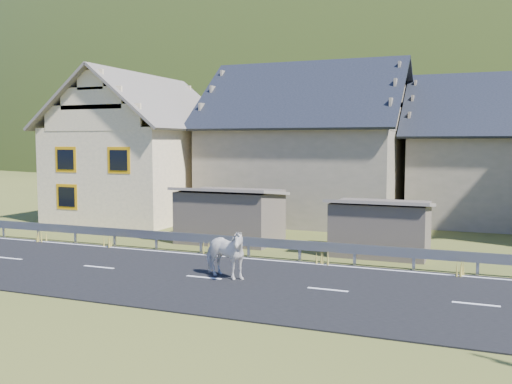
% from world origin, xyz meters
% --- Properties ---
extents(ground, '(160.00, 160.00, 0.00)m').
position_xyz_m(ground, '(0.00, 0.00, 0.00)').
color(ground, '#36401A').
rests_on(ground, ground).
extents(road, '(60.00, 7.00, 0.04)m').
position_xyz_m(road, '(0.00, 0.00, 0.02)').
color(road, black).
rests_on(road, ground).
extents(lane_markings, '(60.00, 6.60, 0.01)m').
position_xyz_m(lane_markings, '(0.00, 0.00, 0.04)').
color(lane_markings, silver).
rests_on(lane_markings, road).
extents(guardrail, '(28.10, 0.09, 0.75)m').
position_xyz_m(guardrail, '(-0.00, 3.68, 0.56)').
color(guardrail, '#93969B').
rests_on(guardrail, ground).
extents(shed_left, '(4.30, 3.30, 2.40)m').
position_xyz_m(shed_left, '(-2.00, 6.50, 1.10)').
color(shed_left, '#5F5549').
rests_on(shed_left, ground).
extents(shed_right, '(3.80, 2.90, 2.20)m').
position_xyz_m(shed_right, '(4.50, 6.00, 1.00)').
color(shed_right, '#5F5549').
rests_on(shed_right, ground).
extents(house_cream, '(7.80, 9.80, 8.30)m').
position_xyz_m(house_cream, '(-10.00, 12.00, 4.36)').
color(house_cream, '#FFE3AF').
rests_on(house_cream, ground).
extents(house_stone_a, '(10.80, 9.80, 8.90)m').
position_xyz_m(house_stone_a, '(-1.00, 15.00, 4.63)').
color(house_stone_a, gray).
rests_on(house_stone_a, ground).
extents(house_stone_b, '(9.80, 8.80, 8.10)m').
position_xyz_m(house_stone_b, '(9.00, 17.00, 4.24)').
color(house_stone_b, gray).
rests_on(house_stone_b, ground).
extents(mountain, '(440.00, 280.00, 260.00)m').
position_xyz_m(mountain, '(5.00, 180.00, -20.00)').
color(mountain, '#22380D').
rests_on(mountain, ground).
extents(conifer_patch, '(76.00, 50.00, 28.00)m').
position_xyz_m(conifer_patch, '(-55.00, 110.00, 6.00)').
color(conifer_patch, black).
rests_on(conifer_patch, ground).
extents(horse, '(1.42, 2.05, 1.58)m').
position_xyz_m(horse, '(0.61, 0.19, 0.83)').
color(horse, white).
rests_on(horse, road).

